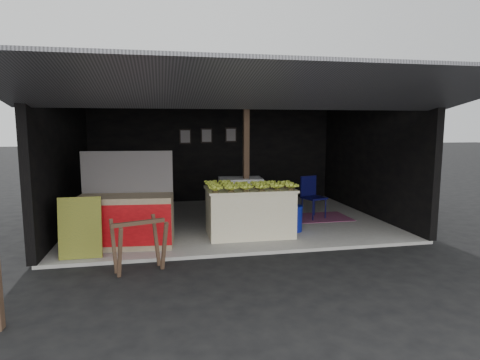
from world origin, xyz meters
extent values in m
plane|color=black|center=(0.00, 0.00, 0.00)|extent=(80.00, 80.00, 0.00)
cube|color=gray|center=(0.00, 2.50, 0.03)|extent=(7.00, 5.00, 0.06)
cube|color=black|center=(0.00, 5.00, 1.51)|extent=(7.00, 0.15, 2.90)
cube|color=black|center=(-3.50, 2.50, 1.51)|extent=(0.15, 5.00, 2.90)
cube|color=black|center=(3.50, 2.50, 1.51)|extent=(0.15, 5.00, 2.90)
cube|color=#232326|center=(0.00, 2.50, 2.96)|extent=(7.20, 5.20, 0.12)
cube|color=#232326|center=(0.00, -0.95, 2.73)|extent=(7.40, 2.47, 0.48)
cube|color=brown|center=(0.30, 1.90, 1.49)|extent=(0.12, 0.12, 2.85)
cube|color=silver|center=(0.20, 1.11, 0.51)|extent=(1.65, 1.00, 0.90)
cube|color=silver|center=(0.20, 1.11, 0.98)|extent=(1.71, 1.06, 0.04)
cube|color=white|center=(0.19, 1.98, 0.57)|extent=(0.97, 0.69, 1.03)
cube|color=navy|center=(0.19, 1.66, 0.62)|extent=(0.72, 0.07, 0.31)
cube|color=#B21414|center=(0.19, 1.66, 0.27)|extent=(0.46, 0.05, 0.10)
cube|color=#998466|center=(-2.13, 0.80, 0.52)|extent=(1.70, 0.86, 0.92)
cube|color=red|center=(-2.13, 0.43, 0.52)|extent=(1.64, 0.17, 0.72)
cube|color=white|center=(-2.13, 0.42, 0.52)|extent=(0.56, 0.06, 0.18)
cube|color=navy|center=(-2.13, 1.11, 1.37)|extent=(1.64, 0.20, 0.77)
cube|color=black|center=(-2.81, 0.27, 0.56)|extent=(0.67, 0.17, 1.01)
cube|color=brown|center=(-2.11, -0.71, 0.41)|extent=(0.14, 0.30, 0.80)
cube|color=brown|center=(-1.48, -0.51, 0.41)|extent=(0.14, 0.30, 0.80)
cube|color=brown|center=(-2.23, -0.34, 0.41)|extent=(0.14, 0.30, 0.80)
cube|color=brown|center=(-1.60, -0.13, 0.41)|extent=(0.14, 0.30, 0.80)
cube|color=brown|center=(-1.86, -0.42, 0.77)|extent=(0.79, 0.31, 0.06)
cylinder|color=navy|center=(1.15, 1.20, 0.31)|extent=(0.34, 0.34, 0.50)
cylinder|color=#0A0A3A|center=(1.88, 1.98, 0.30)|extent=(0.03, 0.03, 0.48)
cylinder|color=#0A0A3A|center=(2.24, 2.11, 0.30)|extent=(0.03, 0.03, 0.48)
cylinder|color=#0A0A3A|center=(1.75, 2.33, 0.30)|extent=(0.03, 0.03, 0.48)
cylinder|color=#0A0A3A|center=(2.11, 2.46, 0.30)|extent=(0.03, 0.03, 0.48)
cube|color=#0A0A3A|center=(1.99, 2.22, 0.54)|extent=(0.59, 0.59, 0.04)
cube|color=#0A0A3A|center=(1.92, 2.42, 0.79)|extent=(0.45, 0.19, 0.49)
cube|color=#781A60|center=(2.09, 2.24, 0.07)|extent=(1.50, 1.00, 0.01)
cube|color=black|center=(-0.80, 4.90, 1.91)|extent=(0.32, 0.03, 0.42)
cube|color=#4C4C59|center=(-0.80, 4.88, 1.91)|extent=(0.26, 0.02, 0.34)
cube|color=black|center=(-0.20, 4.90, 1.93)|extent=(0.32, 0.03, 0.42)
cube|color=#4C4C59|center=(-0.20, 4.88, 1.93)|extent=(0.26, 0.02, 0.34)
cube|color=black|center=(0.50, 4.90, 1.95)|extent=(0.32, 0.03, 0.42)
cube|color=#4C4C59|center=(0.50, 4.88, 1.95)|extent=(0.26, 0.02, 0.34)
camera|label=1|loc=(-1.51, -6.46, 2.22)|focal=30.00mm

